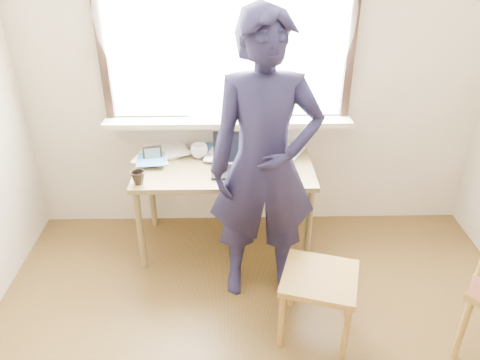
{
  "coord_description": "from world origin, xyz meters",
  "views": [
    {
      "loc": [
        -0.18,
        -1.37,
        2.26
      ],
      "look_at": [
        -0.13,
        0.95,
        0.96
      ],
      "focal_mm": 35.0,
      "sensor_mm": 36.0,
      "label": 1
    }
  ],
  "objects_px": {
    "mug_dark": "(138,178)",
    "person": "(265,165)",
    "mug_white": "(199,151)",
    "work_chair": "(319,285)",
    "desk": "(224,175)",
    "laptop": "(238,161)"
  },
  "relations": [
    {
      "from": "desk",
      "to": "laptop",
      "type": "relative_size",
      "value": 3.45
    },
    {
      "from": "desk",
      "to": "laptop",
      "type": "xyz_separation_m",
      "value": [
        0.1,
        -0.03,
        0.13
      ]
    },
    {
      "from": "mug_dark",
      "to": "person",
      "type": "distance_m",
      "value": 0.89
    },
    {
      "from": "desk",
      "to": "work_chair",
      "type": "bearing_deg",
      "value": -58.11
    },
    {
      "from": "person",
      "to": "desk",
      "type": "bearing_deg",
      "value": 116.61
    },
    {
      "from": "mug_dark",
      "to": "work_chair",
      "type": "height_order",
      "value": "mug_dark"
    },
    {
      "from": "desk",
      "to": "laptop",
      "type": "bearing_deg",
      "value": -15.89
    },
    {
      "from": "desk",
      "to": "mug_dark",
      "type": "xyz_separation_m",
      "value": [
        -0.58,
        -0.23,
        0.12
      ]
    },
    {
      "from": "mug_white",
      "to": "mug_dark",
      "type": "bearing_deg",
      "value": -134.77
    },
    {
      "from": "mug_white",
      "to": "mug_dark",
      "type": "distance_m",
      "value": 0.56
    },
    {
      "from": "mug_dark",
      "to": "work_chair",
      "type": "xyz_separation_m",
      "value": [
        1.14,
        -0.67,
        -0.36
      ]
    },
    {
      "from": "laptop",
      "to": "work_chair",
      "type": "distance_m",
      "value": 1.06
    },
    {
      "from": "mug_white",
      "to": "person",
      "type": "height_order",
      "value": "person"
    },
    {
      "from": "desk",
      "to": "mug_dark",
      "type": "bearing_deg",
      "value": -158.1
    },
    {
      "from": "mug_dark",
      "to": "person",
      "type": "bearing_deg",
      "value": -15.98
    },
    {
      "from": "person",
      "to": "mug_dark",
      "type": "bearing_deg",
      "value": 162.2
    },
    {
      "from": "desk",
      "to": "laptop",
      "type": "height_order",
      "value": "laptop"
    },
    {
      "from": "mug_white",
      "to": "work_chair",
      "type": "relative_size",
      "value": 0.24
    },
    {
      "from": "mug_white",
      "to": "laptop",
      "type": "bearing_deg",
      "value": -33.49
    },
    {
      "from": "desk",
      "to": "mug_white",
      "type": "xyz_separation_m",
      "value": [
        -0.19,
        0.16,
        0.12
      ]
    },
    {
      "from": "laptop",
      "to": "mug_dark",
      "type": "distance_m",
      "value": 0.71
    },
    {
      "from": "mug_white",
      "to": "work_chair",
      "type": "bearing_deg",
      "value": -54.86
    }
  ]
}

